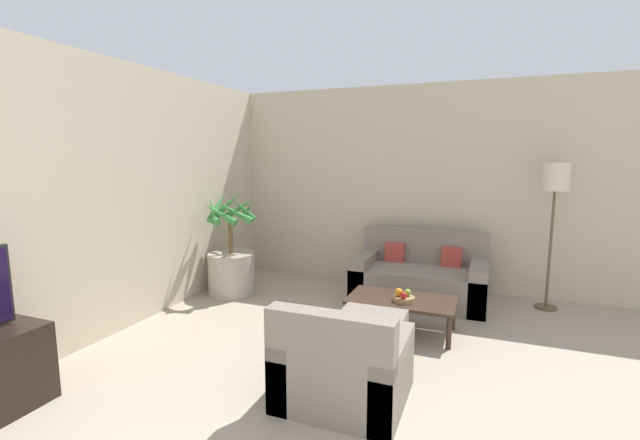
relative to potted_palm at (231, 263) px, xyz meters
The scene contains 12 objects.
wall_back 3.36m from the potted_palm, 22.94° to the left, with size 8.33×0.06×2.70m.
wall_left 2.12m from the potted_palm, 102.82° to the right, with size 0.06×7.76×2.70m.
potted_palm is the anchor object (origin of this frame).
sofa_loveseat 2.39m from the potted_palm, 15.70° to the left, with size 1.56×0.87×0.84m.
floor_lamp 3.96m from the potted_palm, 13.23° to the left, with size 0.30×0.30×1.69m.
coffee_table 2.31m from the potted_palm, 10.20° to the right, with size 1.06×0.59×0.34m.
fruit_bowl 2.35m from the potted_palm, 11.77° to the right, with size 0.21×0.21×0.05m.
apple_red 2.37m from the potted_palm, 13.07° to the right, with size 0.07×0.07×0.07m.
apple_green 2.37m from the potted_palm, 10.74° to the right, with size 0.07×0.07×0.07m.
orange_fruit 2.30m from the potted_palm, 11.95° to the right, with size 0.08×0.08×0.08m.
armchair 2.79m from the potted_palm, 40.62° to the right, with size 0.87×0.80×0.76m.
ottoman 2.36m from the potted_palm, 26.05° to the right, with size 0.58×0.52×0.37m.
Camera 1 is at (0.04, 0.37, 1.75)m, focal length 24.00 mm.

